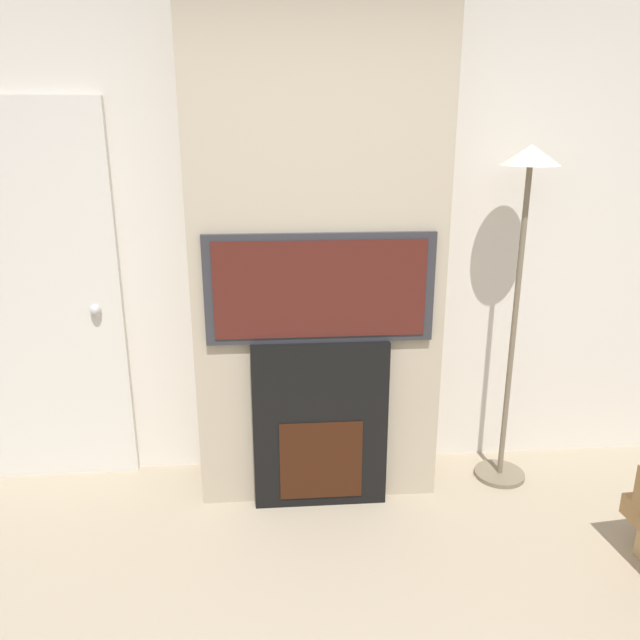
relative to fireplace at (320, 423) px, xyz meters
name	(u,v)px	position (x,y,z in m)	size (l,w,h in m)	color
wall_back	(314,239)	(0.00, 0.44, 0.90)	(6.00, 0.06, 2.70)	silver
chimney_breast	(317,248)	(0.00, 0.21, 0.90)	(1.26, 0.41, 2.70)	tan
fireplace	(320,423)	(0.00, 0.00, 0.00)	(0.70, 0.15, 0.91)	black
television	(320,288)	(0.00, 0.00, 0.73)	(1.13, 0.07, 0.55)	#2D2D33
floor_lamp	(523,237)	(1.06, 0.14, 0.95)	(0.30, 0.30, 1.86)	#726651
entry_door	(36,302)	(-1.50, 0.39, 0.59)	(0.91, 0.09, 2.09)	silver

